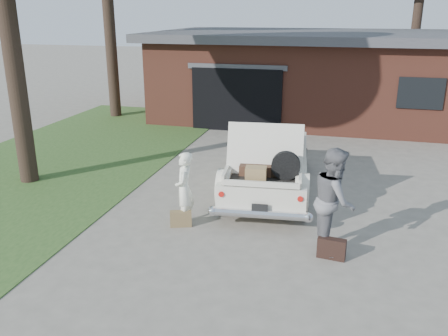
# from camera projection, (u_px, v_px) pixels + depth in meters

# --- Properties ---
(ground) EXTENTS (90.00, 90.00, 0.00)m
(ground) POSITION_uv_depth(u_px,v_px,m) (216.00, 231.00, 9.28)
(ground) COLOR gray
(ground) RESTS_ON ground
(grass_strip) EXTENTS (6.00, 16.00, 0.02)m
(grass_strip) POSITION_uv_depth(u_px,v_px,m) (58.00, 163.00, 13.37)
(grass_strip) COLOR #2D4C1E
(grass_strip) RESTS_ON ground
(house) EXTENTS (12.80, 7.80, 3.30)m
(house) POSITION_uv_depth(u_px,v_px,m) (317.00, 74.00, 19.03)
(house) COLOR brown
(house) RESTS_ON ground
(sedan) EXTENTS (2.28, 4.90, 1.92)m
(sedan) POSITION_uv_depth(u_px,v_px,m) (269.00, 162.00, 11.19)
(sedan) COLOR silver
(sedan) RESTS_ON ground
(woman_left) EXTENTS (0.47, 0.61, 1.49)m
(woman_left) POSITION_uv_depth(u_px,v_px,m) (184.00, 189.00, 9.38)
(woman_left) COLOR white
(woman_left) RESTS_ON ground
(woman_right) EXTENTS (0.82, 0.99, 1.89)m
(woman_right) POSITION_uv_depth(u_px,v_px,m) (334.00, 200.00, 8.29)
(woman_right) COLOR slate
(woman_right) RESTS_ON ground
(suitcase_left) EXTENTS (0.45, 0.27, 0.33)m
(suitcase_left) POSITION_uv_depth(u_px,v_px,m) (181.00, 219.00, 9.42)
(suitcase_left) COLOR olive
(suitcase_left) RESTS_ON ground
(suitcase_right) EXTENTS (0.50, 0.21, 0.37)m
(suitcase_right) POSITION_uv_depth(u_px,v_px,m) (332.00, 248.00, 8.19)
(suitcase_right) COLOR black
(suitcase_right) RESTS_ON ground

